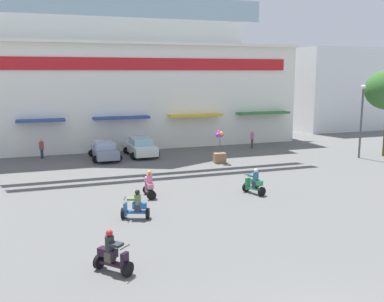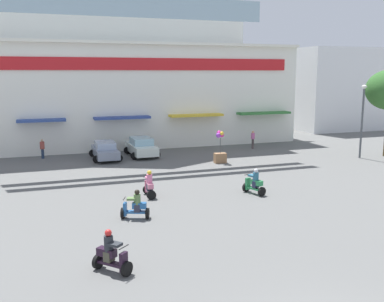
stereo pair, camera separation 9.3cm
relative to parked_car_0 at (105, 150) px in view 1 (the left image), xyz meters
name	(u,v)px [view 1 (the left image)]	position (x,y,z in m)	size (l,w,h in m)	color
ground_plane	(182,205)	(2.00, -13.82, -0.72)	(128.00, 128.00, 0.00)	#5C5D5B
colonial_building	(108,51)	(2.00, 9.38, 8.16)	(34.50, 16.91, 20.01)	white
flank_building_right	(332,89)	(29.77, 11.38, 4.12)	(11.15, 9.14, 9.68)	white
parked_car_0	(105,150)	(0.00, 0.00, 0.00)	(2.30, 4.46, 1.42)	gray
parked_car_1	(141,147)	(3.05, 0.41, 0.05)	(2.48, 4.46, 1.54)	silver
scooter_rider_0	(149,186)	(0.78, -11.71, -0.08)	(0.58, 1.33, 1.54)	black
scooter_rider_1	(254,183)	(6.59, -13.07, -0.09)	(0.95, 1.46, 1.50)	black
scooter_rider_2	(112,255)	(-2.68, -20.43, -0.09)	(1.33, 1.39, 1.54)	black
scooter_rider_4	(136,207)	(-0.71, -15.08, -0.14)	(1.42, 0.96, 1.42)	black
pedestrian_0	(252,138)	(13.42, 0.62, 0.22)	(0.48, 0.48, 1.64)	#493D3C
pedestrian_1	(42,148)	(-4.73, 1.94, 0.17)	(0.40, 0.40, 1.57)	#203048
streetlamp_near	(362,115)	(19.60, -6.24, 2.77)	(0.40, 0.40, 5.88)	#474C51
balloon_vendor_cart	(220,151)	(8.13, -4.31, 0.22)	(0.95, 0.77, 2.47)	#936B48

